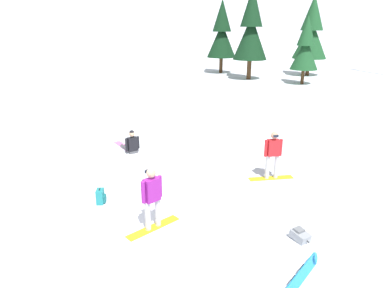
{
  "coord_description": "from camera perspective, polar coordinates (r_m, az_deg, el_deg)",
  "views": [
    {
      "loc": [
        3.74,
        -7.85,
        5.12
      ],
      "look_at": [
        0.78,
        3.76,
        1.0
      ],
      "focal_mm": 32.92,
      "sensor_mm": 36.0,
      "label": 1
    }
  ],
  "objects": [
    {
      "name": "ground_plane",
      "position": [
        10.09,
        -9.83,
        -11.84
      ],
      "size": [
        800.0,
        800.0,
        0.0
      ],
      "primitive_type": "plane",
      "color": "silver"
    },
    {
      "name": "snowboarder_foreground",
      "position": [
        9.16,
        -6.48,
        -8.62
      ],
      "size": [
        1.1,
        1.47,
        1.7
      ],
      "color": "yellow",
      "rests_on": "ground_plane"
    },
    {
      "name": "snowboarder_midground",
      "position": [
        12.28,
        12.96,
        -1.65
      ],
      "size": [
        1.55,
        0.88,
        1.7
      ],
      "color": "yellow",
      "rests_on": "ground_plane"
    },
    {
      "name": "snowboarder_background",
      "position": [
        14.95,
        -9.92,
        0.02
      ],
      "size": [
        1.59,
        1.47,
        0.98
      ],
      "color": "#4C4C51",
      "rests_on": "ground_plane"
    },
    {
      "name": "loose_snowboard_far_spare",
      "position": [
        8.13,
        17.19,
        -19.77
      ],
      "size": [
        0.83,
        1.67,
        0.28
      ],
      "color": "#1E8CD8",
      "rests_on": "ground_plane"
    },
    {
      "name": "backpack_teal",
      "position": [
        10.97,
        -14.59,
        -8.25
      ],
      "size": [
        0.33,
        0.37,
        0.47
      ],
      "color": "#1E7A7F",
      "rests_on": "ground_plane"
    },
    {
      "name": "backpack_grey",
      "position": [
        9.42,
        17.09,
        -13.92
      ],
      "size": [
        0.55,
        0.55,
        0.3
      ],
      "color": "gray",
      "rests_on": "ground_plane"
    },
    {
      "name": "pine_tree_leaning",
      "position": [
        32.91,
        17.92,
        14.7
      ],
      "size": [
        2.38,
        2.38,
        5.81
      ],
      "color": "#472D19",
      "rests_on": "ground_plane"
    },
    {
      "name": "pine_tree_tall",
      "position": [
        38.65,
        18.78,
        16.76
      ],
      "size": [
        3.39,
        3.39,
        7.81
      ],
      "color": "#472D19",
      "rests_on": "ground_plane"
    },
    {
      "name": "pine_tree_young",
      "position": [
        38.9,
        4.85,
        17.43
      ],
      "size": [
        3.05,
        3.05,
        7.54
      ],
      "color": "#472D19",
      "rests_on": "ground_plane"
    },
    {
      "name": "pine_tree_slender",
      "position": [
        34.64,
        9.55,
        17.88
      ],
      "size": [
        3.19,
        3.19,
        8.45
      ],
      "color": "#472D19",
      "rests_on": "ground_plane"
    }
  ]
}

